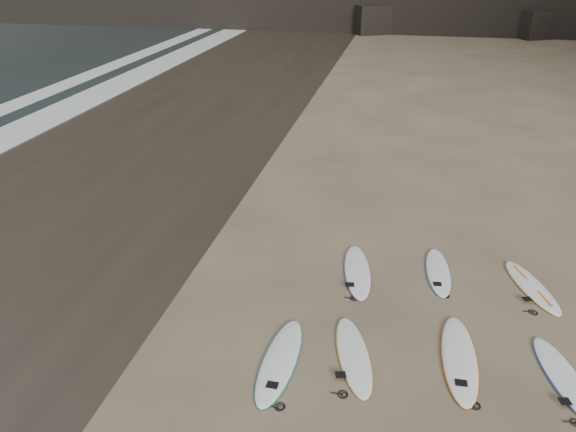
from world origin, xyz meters
name	(u,v)px	position (x,y,z in m)	size (l,w,h in m)	color
ground	(497,363)	(0.00, 0.00, 0.00)	(240.00, 240.00, 0.00)	#897559
wet_sand	(121,151)	(-13.00, 10.00, 0.00)	(12.00, 200.00, 0.01)	#383026
surfboard_0	(280,360)	(-4.14, -0.83, 0.05)	(0.63, 2.64, 0.10)	white
surfboard_1	(353,355)	(-2.75, -0.38, 0.04)	(0.59, 2.45, 0.09)	white
surfboard_2	(459,358)	(-0.71, -0.05, 0.05)	(0.65, 2.72, 0.10)	white
surfboard_3	(565,378)	(1.19, -0.24, 0.04)	(0.59, 2.44, 0.09)	white
surfboard_5	(357,271)	(-2.98, 2.79, 0.05)	(0.62, 2.59, 0.09)	white
surfboard_6	(438,271)	(-1.02, 3.19, 0.04)	(0.56, 2.32, 0.08)	white
surfboard_7	(532,286)	(1.13, 2.95, 0.04)	(0.57, 2.38, 0.09)	white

